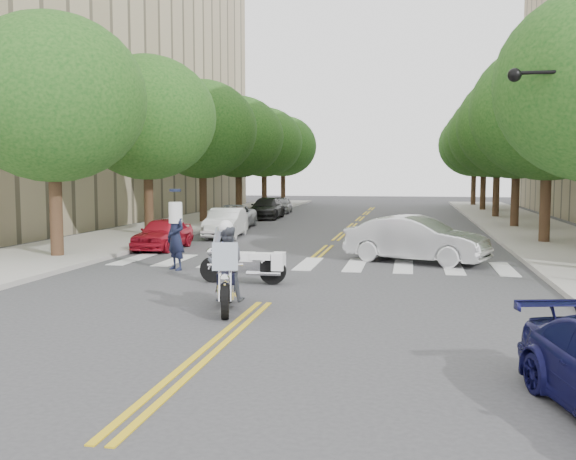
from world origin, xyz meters
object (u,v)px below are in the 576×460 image
(motorcycle_police, at_px, (226,270))
(convertible, at_px, (416,239))
(officer_standing, at_px, (176,237))
(motorcycle_parked, at_px, (250,264))

(motorcycle_police, distance_m, convertible, 9.37)
(motorcycle_police, bearing_deg, convertible, -131.14)
(motorcycle_police, bearing_deg, officer_standing, -73.71)
(motorcycle_police, height_order, convertible, motorcycle_police)
(convertible, bearing_deg, motorcycle_parked, 159.76)
(officer_standing, bearing_deg, convertible, 58.59)
(motorcycle_police, distance_m, motorcycle_parked, 3.34)
(motorcycle_police, xyz_separation_m, officer_standing, (-3.18, 5.29, 0.13))
(motorcycle_parked, height_order, officer_standing, officer_standing)
(officer_standing, height_order, convertible, officer_standing)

